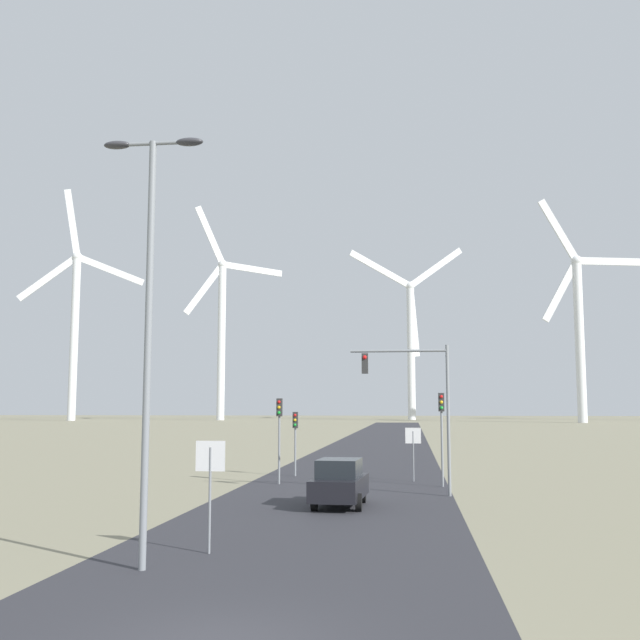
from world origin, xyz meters
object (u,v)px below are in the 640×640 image
streetlamp (149,298)px  traffic_light_post_mid_left (295,429)px  wind_turbine_left (222,323)px  stop_sign_far (413,444)px  stop_sign_near (210,474)px  wind_turbine_center (411,334)px  traffic_light_mast_overhead (415,389)px  wind_turbine_right (579,321)px  car_approaching (339,483)px  traffic_light_post_near_right (442,418)px  traffic_light_post_near_left (279,421)px  wind_turbine_far_left (75,318)px

streetlamp → traffic_light_post_mid_left: bearing=90.1°
traffic_light_post_mid_left → wind_turbine_left: size_ratio=0.06×
stop_sign_far → traffic_light_post_mid_left: (-6.53, 2.11, 0.68)m
stop_sign_near → wind_turbine_center: bearing=88.3°
traffic_light_post_mid_left → wind_turbine_left: bearing=105.8°
stop_sign_near → stop_sign_far: bearing=74.7°
stop_sign_near → wind_turbine_center: wind_turbine_center is taller
stop_sign_near → traffic_light_mast_overhead: bearing=67.8°
wind_turbine_center → wind_turbine_right: wind_turbine_right is taller
streetlamp → wind_turbine_right: wind_turbine_right is taller
car_approaching → wind_turbine_left: bearing=105.9°
streetlamp → car_approaching: 13.53m
stop_sign_near → traffic_light_post_near_right: size_ratio=0.65×
stop_sign_near → traffic_light_post_near_left: traffic_light_post_near_left is taller
traffic_light_post_near_left → car_approaching: traffic_light_post_near_left is taller
stop_sign_near → traffic_light_post_near_left: (-1.25, 17.73, 1.05)m
traffic_light_mast_overhead → car_approaching: (-2.99, -3.94, -3.71)m
wind_turbine_left → wind_turbine_center: wind_turbine_left is taller
traffic_light_mast_overhead → car_approaching: 6.19m
streetlamp → traffic_light_mast_overhead: (6.59, 15.71, -1.89)m
traffic_light_post_near_left → traffic_light_mast_overhead: size_ratio=0.65×
car_approaching → wind_turbine_left: size_ratio=0.07×
streetlamp → wind_turbine_center: 199.49m
stop_sign_near → car_approaching: stop_sign_near is taller
traffic_light_mast_overhead → traffic_light_post_near_left: bearing=148.6°
wind_turbine_center → traffic_light_post_near_left: bearing=-92.2°
car_approaching → wind_turbine_right: (43.00, 154.06, 23.22)m
wind_turbine_far_left → wind_turbine_right: wind_turbine_far_left is taller
traffic_light_post_near_left → traffic_light_mast_overhead: 8.11m
traffic_light_mast_overhead → traffic_light_post_mid_left: bearing=128.4°
stop_sign_far → traffic_light_post_near_left: traffic_light_post_near_left is taller
traffic_light_mast_overhead → wind_turbine_center: size_ratio=0.13×
traffic_light_post_near_left → stop_sign_near: bearing=-86.0°
stop_sign_far → traffic_light_mast_overhead: bearing=-89.1°
traffic_light_mast_overhead → wind_turbine_far_left: wind_turbine_far_left is taller
traffic_light_post_near_right → traffic_light_mast_overhead: 4.22m
car_approaching → wind_turbine_center: bearing=89.0°
stop_sign_near → wind_turbine_left: 193.59m
traffic_light_mast_overhead → wind_turbine_center: (0.15, 182.84, 20.00)m
wind_turbine_far_left → stop_sign_far: bearing=-59.4°
traffic_light_post_near_left → wind_turbine_center: wind_turbine_center is taller
stop_sign_near → traffic_light_post_near_right: bearing=68.5°
stop_sign_far → wind_turbine_right: size_ratio=0.05×
stop_sign_far → wind_turbine_center: bearing=89.9°
car_approaching → stop_sign_near: bearing=-104.8°
streetlamp → traffic_light_post_near_left: size_ratio=2.48×
streetlamp → stop_sign_far: size_ratio=3.85×
traffic_light_mast_overhead → wind_turbine_left: wind_turbine_left is taller
wind_turbine_left → car_approaching: bearing=-74.1°
traffic_light_post_mid_left → traffic_light_mast_overhead: traffic_light_mast_overhead is taller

